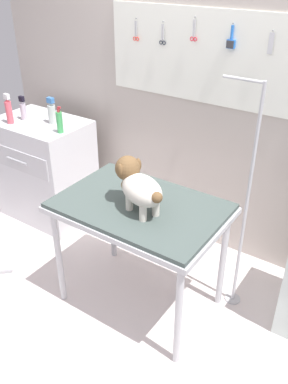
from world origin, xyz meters
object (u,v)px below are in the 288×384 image
(dog, at_px, (138,185))
(pump_bottle_white, at_px, (23,110))
(grooming_table, at_px, (140,214))
(grooming_arm, at_px, (244,214))
(counter_left, at_px, (45,169))

(dog, xyz_separation_m, pump_bottle_white, (-1.53, 0.47, 0.03))
(grooming_table, distance_m, pump_bottle_white, 1.59)
(grooming_arm, bearing_deg, pump_bottle_white, 178.76)
(pump_bottle_white, bearing_deg, grooming_table, -15.68)
(grooming_table, height_order, pump_bottle_white, pump_bottle_white)
(dog, distance_m, counter_left, 1.58)
(grooming_table, bearing_deg, pump_bottle_white, 164.32)
(grooming_arm, relative_size, counter_left, 1.71)
(grooming_arm, height_order, dog, grooming_arm)
(grooming_table, distance_m, counter_left, 1.48)
(counter_left, distance_m, pump_bottle_white, 0.57)
(grooming_table, relative_size, dog, 2.53)
(grooming_arm, relative_size, pump_bottle_white, 7.77)
(grooming_arm, height_order, counter_left, grooming_arm)
(grooming_arm, relative_size, dog, 3.78)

